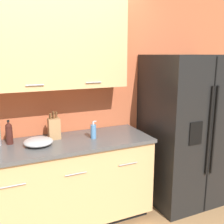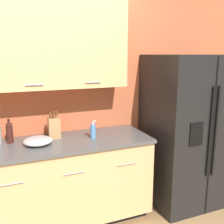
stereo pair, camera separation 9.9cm
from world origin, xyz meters
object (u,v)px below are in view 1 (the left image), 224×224
object	(u,v)px
knife_block	(54,128)
soap_dispenser	(93,131)
oil_bottle	(9,133)
refrigerator	(186,129)
mixing_bowl	(38,142)

from	to	relation	value
knife_block	soap_dispenser	distance (m)	0.40
soap_dispenser	oil_bottle	world-z (taller)	oil_bottle
refrigerator	oil_bottle	xyz separation A→B (m)	(-1.95, 0.21, 0.14)
refrigerator	soap_dispenser	bearing A→B (deg)	177.82
soap_dispenser	knife_block	bearing A→B (deg)	157.53
soap_dispenser	mixing_bowl	bearing A→B (deg)	178.81
knife_block	soap_dispenser	world-z (taller)	knife_block
refrigerator	knife_block	bearing A→B (deg)	172.69
mixing_bowl	refrigerator	bearing A→B (deg)	-1.87
soap_dispenser	refrigerator	bearing A→B (deg)	-2.18
refrigerator	mixing_bowl	world-z (taller)	refrigerator
soap_dispenser	mixing_bowl	xyz separation A→B (m)	(-0.55, 0.01, -0.04)
knife_block	mixing_bowl	bearing A→B (deg)	-142.20
oil_bottle	mixing_bowl	distance (m)	0.30
refrigerator	oil_bottle	bearing A→B (deg)	173.84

